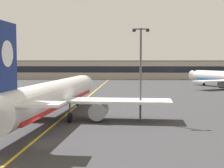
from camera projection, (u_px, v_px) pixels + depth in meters
ground_plane at (37, 143)px, 32.49m from camera, size 400.00×400.00×0.00m
taxiway_centreline at (79, 104)px, 62.39m from camera, size 3.59×179.98×0.01m
airliner_foreground at (55, 96)px, 45.25m from camera, size 32.26×41.53×11.65m
apron_lamp_post at (141, 73)px, 44.18m from camera, size 2.24×0.90×12.51m
safety_cone_by_nose_gear at (82, 103)px, 61.82m from camera, size 0.44×0.44×0.55m
terminal_building at (131, 70)px, 152.99m from camera, size 168.86×12.40×8.51m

